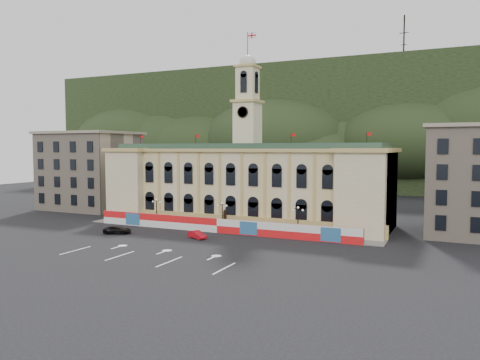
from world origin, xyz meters
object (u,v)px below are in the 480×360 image
at_px(statue, 225,223).
at_px(lamp_center, 222,214).
at_px(red_sedan, 197,235).
at_px(black_suv, 117,230).

bearing_deg(statue, lamp_center, -90.00).
bearing_deg(red_sedan, statue, 21.29).
height_order(lamp_center, red_sedan, lamp_center).
distance_m(statue, red_sedan, 9.02).
bearing_deg(statue, red_sedan, -93.57).
bearing_deg(black_suv, statue, -76.77).
xyz_separation_m(statue, black_suv, (-15.15, -11.01, -0.53)).
xyz_separation_m(statue, red_sedan, (-0.56, -8.99, -0.56)).
height_order(statue, black_suv, statue).
distance_m(lamp_center, black_suv, 18.32).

